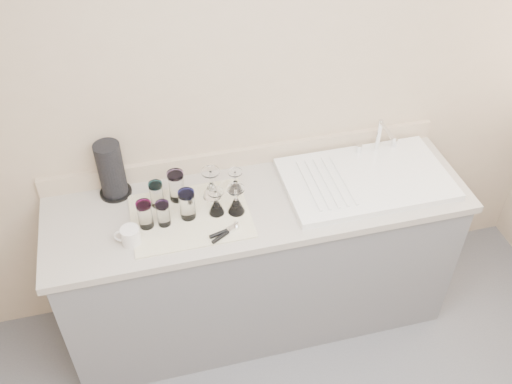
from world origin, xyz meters
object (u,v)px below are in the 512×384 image
object	(u,v)px
tumbler_magenta	(145,214)
white_mug	(130,236)
tumbler_cyan	(157,194)
tumbler_blue	(163,213)
goblet_back_left	(212,188)
goblet_back_right	(235,185)
paper_towel_roll	(111,171)
can_opener	(225,233)
tumbler_purple	(176,186)
sink_unit	(366,178)
goblet_front_right	(236,204)
goblet_front_left	(216,205)
tumbler_lavender	(187,204)

from	to	relation	value
tumbler_magenta	white_mug	xyz separation A→B (m)	(-0.08, -0.09, -0.03)
tumbler_cyan	tumbler_magenta	world-z (taller)	tumbler_magenta
tumbler_blue	goblet_back_left	size ratio (longest dim) A/B	0.79
white_mug	tumbler_blue	bearing A→B (deg)	26.33
goblet_back_right	paper_towel_roll	bearing A→B (deg)	166.12
goblet_back_left	can_opener	distance (m)	0.27
goblet_back_left	white_mug	size ratio (longest dim) A/B	1.24
can_opener	paper_towel_roll	size ratio (longest dim) A/B	0.50
can_opener	white_mug	xyz separation A→B (m)	(-0.41, 0.06, 0.03)
tumbler_cyan	tumbler_purple	world-z (taller)	tumbler_purple
tumbler_cyan	sink_unit	bearing A→B (deg)	-4.13
white_mug	goblet_front_right	bearing A→B (deg)	8.87
tumbler_purple	paper_towel_roll	world-z (taller)	paper_towel_roll
tumbler_blue	goblet_front_left	xyz separation A→B (m)	(0.25, 0.01, -0.02)
tumbler_magenta	goblet_back_left	xyz separation A→B (m)	(0.33, 0.12, -0.02)
tumbler_cyan	paper_towel_roll	size ratio (longest dim) A/B	0.45
can_opener	paper_towel_roll	xyz separation A→B (m)	(-0.46, 0.41, 0.13)
tumbler_magenta	tumbler_lavender	size ratio (longest dim) A/B	0.92
goblet_front_right	can_opener	bearing A→B (deg)	-122.17
goblet_back_left	can_opener	size ratio (longest dim) A/B	1.09
goblet_back_left	goblet_front_right	world-z (taller)	goblet_back_left
goblet_front_left	goblet_back_left	bearing A→B (deg)	89.86
tumbler_magenta	white_mug	world-z (taller)	tumbler_magenta
tumbler_blue	tumbler_purple	bearing A→B (deg)	61.82
sink_unit	tumbler_purple	world-z (taller)	sink_unit
sink_unit	tumbler_cyan	xyz separation A→B (m)	(-1.03, 0.07, 0.06)
white_mug	tumbler_purple	bearing A→B (deg)	44.05
tumbler_magenta	goblet_back_left	world-z (taller)	goblet_back_left
tumbler_lavender	goblet_front_left	xyz separation A→B (m)	(0.13, -0.01, -0.03)
goblet_back_right	tumbler_magenta	bearing A→B (deg)	-163.61
goblet_back_right	paper_towel_roll	world-z (taller)	paper_towel_roll
tumbler_magenta	can_opener	xyz separation A→B (m)	(0.34, -0.14, -0.06)
sink_unit	goblet_back_left	xyz separation A→B (m)	(-0.77, 0.07, 0.04)
can_opener	white_mug	world-z (taller)	white_mug
goblet_back_left	white_mug	bearing A→B (deg)	-152.66
tumbler_purple	can_opener	world-z (taller)	tumbler_purple
tumbler_blue	tumbler_lavender	world-z (taller)	tumbler_lavender
white_mug	tumbler_cyan	bearing A→B (deg)	55.84
tumbler_lavender	goblet_back_left	bearing A→B (deg)	39.77
tumbler_cyan	tumbler_magenta	bearing A→B (deg)	-117.29
goblet_back_left	paper_towel_roll	bearing A→B (deg)	162.00
goblet_back_right	white_mug	bearing A→B (deg)	-157.58
can_opener	white_mug	distance (m)	0.42
tumbler_magenta	goblet_back_right	bearing A→B (deg)	16.39
goblet_back_left	goblet_front_right	xyz separation A→B (m)	(0.09, -0.13, -0.00)
goblet_back_left	can_opener	bearing A→B (deg)	-88.38
can_opener	goblet_front_left	bearing A→B (deg)	93.01
goblet_front_right	can_opener	size ratio (longest dim) A/B	0.99
goblet_back_right	paper_towel_roll	size ratio (longest dim) A/B	0.43
tumbler_magenta	goblet_front_left	xyz separation A→B (m)	(0.33, 0.01, -0.03)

